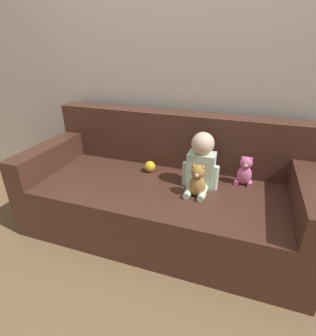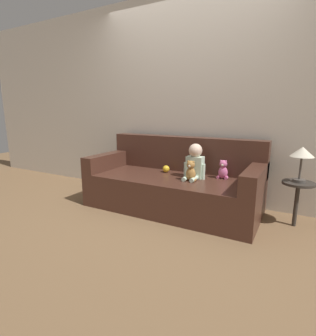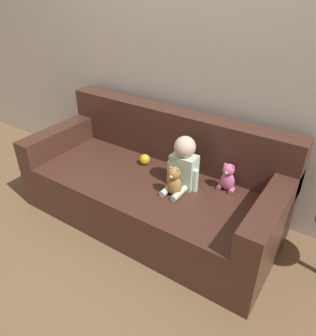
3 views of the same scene
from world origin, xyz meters
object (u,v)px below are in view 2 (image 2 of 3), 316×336
couch (174,184)px  side_table (301,167)px  person_baby (195,162)px  teddy_bear_brown (191,171)px  toy_ball (166,169)px  plush_toy_side (223,170)px

couch → side_table: (1.32, 0.10, 0.33)m
person_baby → side_table: side_table is taller
couch → side_table: bearing=4.5°
teddy_bear_brown → toy_ball: bearing=151.1°
plush_toy_side → side_table: size_ratio=0.26×
person_baby → side_table: 1.06m
person_baby → toy_ball: 0.45m
teddy_bear_brown → plush_toy_side: 0.39m
toy_ball → side_table: (1.47, 0.02, 0.17)m
person_baby → teddy_bear_brown: 0.15m
couch → side_table: 1.36m
couch → teddy_bear_brown: bearing=-28.9°
plush_toy_side → side_table: side_table is taller
person_baby → teddy_bear_brown: (0.01, -0.13, -0.08)m
teddy_bear_brown → toy_ball: size_ratio=2.61×
plush_toy_side → teddy_bear_brown: bearing=-136.7°
teddy_bear_brown → plush_toy_side: size_ratio=1.06×
plush_toy_side → couch: bearing=-167.9°
plush_toy_side → toy_ball: (-0.71, -0.04, -0.06)m
toy_ball → side_table: 1.48m
plush_toy_side → toy_ball: plush_toy_side is taller
couch → toy_ball: size_ratio=23.17×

